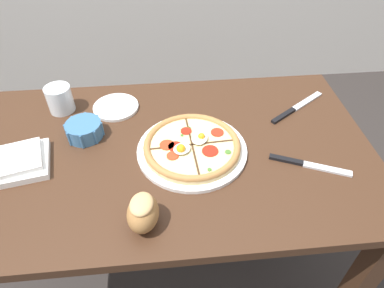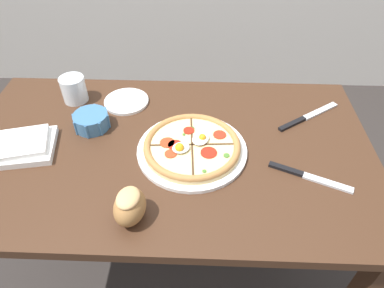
# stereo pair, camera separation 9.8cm
# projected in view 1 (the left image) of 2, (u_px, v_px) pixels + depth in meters

# --- Properties ---
(ground_plane) EXTENTS (12.00, 12.00, 0.00)m
(ground_plane) POSITION_uv_depth(u_px,v_px,m) (174.00, 269.00, 1.51)
(ground_plane) COLOR #2D2826
(dining_table) EXTENTS (1.24, 0.72, 0.73)m
(dining_table) POSITION_uv_depth(u_px,v_px,m) (167.00, 175.00, 1.09)
(dining_table) COLOR #422819
(dining_table) RESTS_ON ground_plane
(pizza) EXTENTS (0.32, 0.32, 0.06)m
(pizza) POSITION_uv_depth(u_px,v_px,m) (192.00, 147.00, 0.99)
(pizza) COLOR white
(pizza) RESTS_ON dining_table
(ramekin_bowl) EXTENTS (0.12, 0.12, 0.05)m
(ramekin_bowl) POSITION_uv_depth(u_px,v_px,m) (84.00, 130.00, 1.04)
(ramekin_bowl) COLOR teal
(ramekin_bowl) RESTS_ON dining_table
(napkin_folded) EXTENTS (0.21, 0.19, 0.04)m
(napkin_folded) POSITION_uv_depth(u_px,v_px,m) (14.00, 163.00, 0.95)
(napkin_folded) COLOR white
(napkin_folded) RESTS_ON dining_table
(bread_piece_near) EXTENTS (0.09, 0.11, 0.09)m
(bread_piece_near) POSITION_uv_depth(u_px,v_px,m) (143.00, 212.00, 0.79)
(bread_piece_near) COLOR #A3703D
(bread_piece_near) RESTS_ON dining_table
(knife_main) EXTENTS (0.22, 0.11, 0.01)m
(knife_main) POSITION_uv_depth(u_px,v_px,m) (309.00, 165.00, 0.96)
(knife_main) COLOR silver
(knife_main) RESTS_ON dining_table
(knife_spare) EXTENTS (0.22, 0.16, 0.01)m
(knife_spare) POSITION_uv_depth(u_px,v_px,m) (297.00, 107.00, 1.16)
(knife_spare) COLOR silver
(knife_spare) RESTS_ON dining_table
(water_glass) EXTENTS (0.08, 0.08, 0.09)m
(water_glass) POSITION_uv_depth(u_px,v_px,m) (60.00, 100.00, 1.13)
(water_glass) COLOR white
(water_glass) RESTS_ON dining_table
(side_saucer) EXTENTS (0.15, 0.15, 0.01)m
(side_saucer) POSITION_uv_depth(u_px,v_px,m) (116.00, 107.00, 1.16)
(side_saucer) COLOR white
(side_saucer) RESTS_ON dining_table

